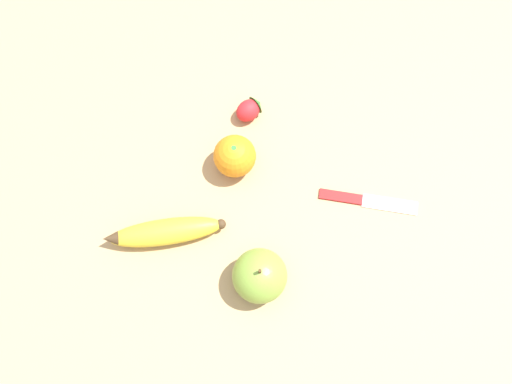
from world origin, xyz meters
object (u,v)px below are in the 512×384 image
Objects in this scene: strawberry at (250,109)px; paring_knife at (365,200)px; banana at (165,232)px; orange at (235,156)px; apple at (260,276)px.

strawberry is 0.24m from paring_knife.
banana is 1.30× the size of paring_knife.
orange is (0.07, -0.14, 0.01)m from banana.
paring_knife is at bearing -79.84° from strawberry.
strawberry is 0.64× the size of apple.
orange is at bearing -144.21° from strawberry.
strawberry is at bearing -36.68° from orange.
orange is 1.24× the size of strawberry.
apple reaches higher than strawberry.
apple is at bearing -126.70° from strawberry.
paring_knife is at bearing -75.78° from apple.
apple is (-0.26, 0.09, 0.02)m from strawberry.
orange is 0.22m from paring_knife.
banana is at bearing 115.90° from orange.
apple is 0.21m from paring_knife.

